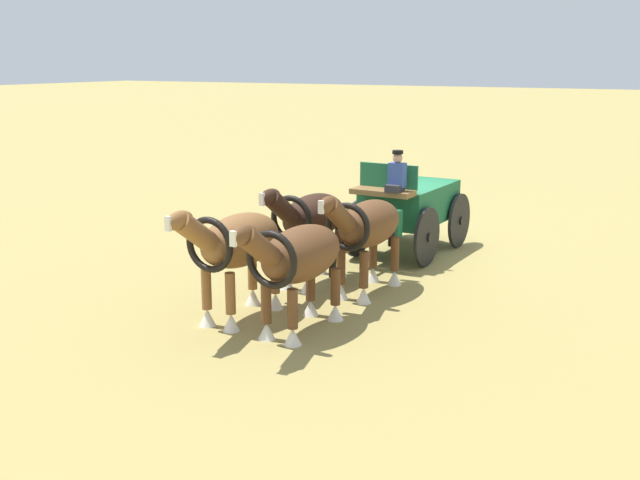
% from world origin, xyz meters
% --- Properties ---
extents(ground_plane, '(220.00, 220.00, 0.00)m').
position_xyz_m(ground_plane, '(0.00, 0.00, 0.00)').
color(ground_plane, '#9E8C4C').
extents(show_wagon, '(5.69, 2.05, 2.70)m').
position_xyz_m(show_wagon, '(0.16, 0.00, 1.19)').
color(show_wagon, '#195B38').
rests_on(show_wagon, ground).
extents(draft_horse_rear_near, '(3.11, 1.00, 2.26)m').
position_xyz_m(draft_horse_rear_near, '(3.68, 0.54, 1.38)').
color(draft_horse_rear_near, brown).
rests_on(draft_horse_rear_near, ground).
extents(draft_horse_rear_off, '(3.05, 1.00, 2.28)m').
position_xyz_m(draft_horse_rear_off, '(3.64, -0.76, 1.40)').
color(draft_horse_rear_off, '#331E14').
rests_on(draft_horse_rear_off, ground).
extents(draft_horse_lead_near, '(3.15, 1.03, 2.21)m').
position_xyz_m(draft_horse_lead_near, '(6.27, 0.47, 1.35)').
color(draft_horse_lead_near, brown).
rests_on(draft_horse_lead_near, ground).
extents(draft_horse_lead_off, '(3.08, 1.03, 2.30)m').
position_xyz_m(draft_horse_lead_off, '(6.23, -0.83, 1.42)').
color(draft_horse_lead_off, brown).
rests_on(draft_horse_lead_off, ground).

